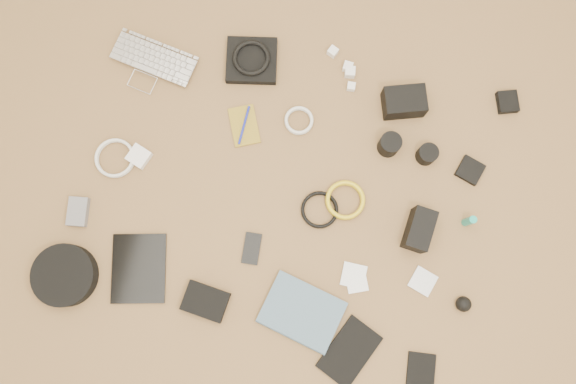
% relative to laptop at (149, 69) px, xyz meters
% --- Properties ---
extents(room_shell, '(4.04, 4.04, 2.58)m').
position_rel_laptop_xyz_m(room_shell, '(0.53, -0.33, 1.24)').
color(room_shell, olive).
rests_on(room_shell, ground).
extents(laptop, '(0.32, 0.25, 0.02)m').
position_rel_laptop_xyz_m(laptop, '(0.00, 0.00, 0.00)').
color(laptop, '#BDBDC1').
rests_on(laptop, ground).
extents(headphone_pouch, '(0.20, 0.19, 0.03)m').
position_rel_laptop_xyz_m(headphone_pouch, '(0.34, 0.11, 0.00)').
color(headphone_pouch, black).
rests_on(headphone_pouch, ground).
extents(headphones, '(0.16, 0.16, 0.02)m').
position_rel_laptop_xyz_m(headphones, '(0.34, 0.11, 0.03)').
color(headphones, black).
rests_on(headphones, headphone_pouch).
extents(charger_a, '(0.04, 0.04, 0.03)m').
position_rel_laptop_xyz_m(charger_a, '(0.60, 0.20, 0.00)').
color(charger_a, silver).
rests_on(charger_a, ground).
extents(charger_b, '(0.03, 0.03, 0.03)m').
position_rel_laptop_xyz_m(charger_b, '(0.67, 0.16, 0.00)').
color(charger_b, silver).
rests_on(charger_b, ground).
extents(charger_c, '(0.04, 0.04, 0.03)m').
position_rel_laptop_xyz_m(charger_c, '(0.68, 0.14, 0.00)').
color(charger_c, silver).
rests_on(charger_c, ground).
extents(charger_d, '(0.03, 0.03, 0.02)m').
position_rel_laptop_xyz_m(charger_d, '(0.69, 0.09, 0.00)').
color(charger_d, silver).
rests_on(charger_d, ground).
extents(dslr_camera, '(0.16, 0.13, 0.08)m').
position_rel_laptop_xyz_m(dslr_camera, '(0.88, 0.07, 0.03)').
color(dslr_camera, black).
rests_on(dslr_camera, ground).
extents(lens_pouch, '(0.09, 0.09, 0.03)m').
position_rel_laptop_xyz_m(lens_pouch, '(1.22, 0.16, 0.00)').
color(lens_pouch, black).
rests_on(lens_pouch, ground).
extents(notebook_olive, '(0.14, 0.16, 0.01)m').
position_rel_laptop_xyz_m(notebook_olive, '(0.37, -0.12, -0.01)').
color(notebook_olive, olive).
rests_on(notebook_olive, ground).
extents(pen_blue, '(0.01, 0.14, 0.01)m').
position_rel_laptop_xyz_m(pen_blue, '(0.37, -0.12, 0.00)').
color(pen_blue, '#131CA0').
rests_on(pen_blue, notebook_olive).
extents(cable_white_a, '(0.13, 0.13, 0.01)m').
position_rel_laptop_xyz_m(cable_white_a, '(0.54, -0.06, -0.01)').
color(cable_white_a, silver).
rests_on(cable_white_a, ground).
extents(lens_a, '(0.09, 0.09, 0.08)m').
position_rel_laptop_xyz_m(lens_a, '(0.86, -0.08, 0.03)').
color(lens_a, black).
rests_on(lens_a, ground).
extents(lens_b, '(0.08, 0.08, 0.06)m').
position_rel_laptop_xyz_m(lens_b, '(0.99, -0.09, 0.02)').
color(lens_b, black).
rests_on(lens_b, ground).
extents(card_reader, '(0.10, 0.10, 0.02)m').
position_rel_laptop_xyz_m(card_reader, '(1.14, -0.10, -0.00)').
color(card_reader, black).
rests_on(card_reader, ground).
extents(power_brick, '(0.08, 0.08, 0.03)m').
position_rel_laptop_xyz_m(power_brick, '(0.05, -0.31, 0.00)').
color(power_brick, silver).
rests_on(power_brick, ground).
extents(cable_white_b, '(0.15, 0.15, 0.01)m').
position_rel_laptop_xyz_m(cable_white_b, '(-0.03, -0.33, -0.01)').
color(cable_white_b, silver).
rests_on(cable_white_b, ground).
extents(cable_black, '(0.16, 0.16, 0.01)m').
position_rel_laptop_xyz_m(cable_black, '(0.68, -0.35, -0.01)').
color(cable_black, black).
rests_on(cable_black, ground).
extents(cable_yellow, '(0.16, 0.16, 0.01)m').
position_rel_laptop_xyz_m(cable_yellow, '(0.75, -0.30, -0.00)').
color(cable_yellow, gold).
rests_on(cable_yellow, ground).
extents(flash, '(0.08, 0.14, 0.10)m').
position_rel_laptop_xyz_m(flash, '(1.00, -0.34, 0.04)').
color(flash, black).
rests_on(flash, ground).
extents(lens_cleaner, '(0.03, 0.03, 0.09)m').
position_rel_laptop_xyz_m(lens_cleaner, '(1.16, -0.28, 0.03)').
color(lens_cleaner, teal).
rests_on(lens_cleaner, ground).
extents(battery_charger, '(0.08, 0.10, 0.03)m').
position_rel_laptop_xyz_m(battery_charger, '(-0.10, -0.53, 0.00)').
color(battery_charger, slate).
rests_on(battery_charger, ground).
extents(tablet, '(0.22, 0.26, 0.01)m').
position_rel_laptop_xyz_m(tablet, '(0.15, -0.67, -0.01)').
color(tablet, black).
rests_on(tablet, ground).
extents(phone, '(0.06, 0.11, 0.01)m').
position_rel_laptop_xyz_m(phone, '(0.49, -0.52, -0.01)').
color(phone, black).
rests_on(phone, ground).
extents(filter_case_left, '(0.08, 0.08, 0.01)m').
position_rel_laptop_xyz_m(filter_case_left, '(0.83, -0.53, -0.01)').
color(filter_case_left, silver).
rests_on(filter_case_left, ground).
extents(filter_case_mid, '(0.09, 0.09, 0.01)m').
position_rel_laptop_xyz_m(filter_case_mid, '(0.85, -0.55, -0.01)').
color(filter_case_mid, silver).
rests_on(filter_case_mid, ground).
extents(filter_case_right, '(0.09, 0.09, 0.01)m').
position_rel_laptop_xyz_m(filter_case_right, '(1.06, -0.50, -0.01)').
color(filter_case_right, silver).
rests_on(filter_case_right, ground).
extents(air_blower, '(0.06, 0.06, 0.05)m').
position_rel_laptop_xyz_m(air_blower, '(1.19, -0.54, 0.01)').
color(air_blower, black).
rests_on(air_blower, ground).
extents(headphone_case, '(0.23, 0.23, 0.06)m').
position_rel_laptop_xyz_m(headphone_case, '(-0.08, -0.74, 0.02)').
color(headphone_case, black).
rests_on(headphone_case, ground).
extents(drive_case, '(0.15, 0.11, 0.03)m').
position_rel_laptop_xyz_m(drive_case, '(0.39, -0.72, 0.01)').
color(drive_case, black).
rests_on(drive_case, ground).
extents(paperback, '(0.28, 0.23, 0.02)m').
position_rel_laptop_xyz_m(paperback, '(0.67, -0.77, 0.00)').
color(paperback, '#445D73').
rests_on(paperback, ground).
extents(notebook_black_a, '(0.19, 0.23, 0.01)m').
position_rel_laptop_xyz_m(notebook_black_a, '(0.87, -0.77, -0.00)').
color(notebook_black_a, black).
rests_on(notebook_black_a, ground).
extents(notebook_black_b, '(0.10, 0.14, 0.01)m').
position_rel_laptop_xyz_m(notebook_black_b, '(1.10, -0.79, -0.01)').
color(notebook_black_b, black).
rests_on(notebook_black_b, ground).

